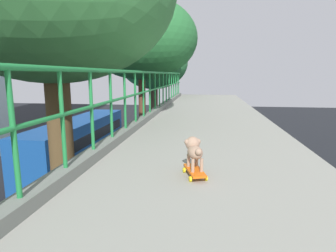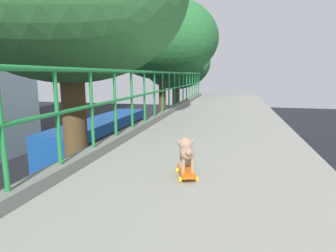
% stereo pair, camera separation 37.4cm
% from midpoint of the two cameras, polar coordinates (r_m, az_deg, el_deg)
% --- Properties ---
extents(city_bus, '(2.53, 11.94, 3.49)m').
position_cam_midpoint_polar(city_bus, '(20.44, -17.99, -3.12)').
color(city_bus, navy).
rests_on(city_bus, ground).
extents(roadside_tree_far, '(5.98, 5.98, 10.57)m').
position_cam_midpoint_polar(roadside_tree_far, '(15.68, -6.18, 17.03)').
color(roadside_tree_far, brown).
rests_on(roadside_tree_far, ground).
extents(roadside_tree_farthest, '(5.03, 5.03, 9.40)m').
position_cam_midpoint_polar(roadside_tree_farthest, '(21.28, -3.43, 12.51)').
color(roadside_tree_farthest, brown).
rests_on(roadside_tree_farthest, ground).
extents(toy_skateboard, '(0.29, 0.46, 0.08)m').
position_cam_midpoint_polar(toy_skateboard, '(3.12, 1.96, -9.14)').
color(toy_skateboard, orange).
rests_on(toy_skateboard, overpass_deck).
extents(small_dog, '(0.24, 0.38, 0.34)m').
position_cam_midpoint_polar(small_dog, '(3.11, 1.86, -4.75)').
color(small_dog, '#A27F67').
rests_on(small_dog, toy_skateboard).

